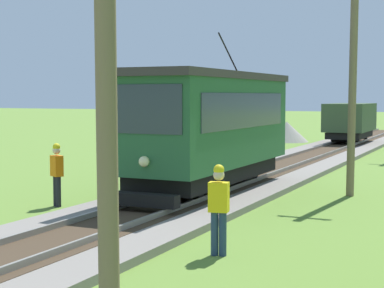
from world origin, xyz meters
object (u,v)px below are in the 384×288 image
at_px(second_worker, 57,172).
at_px(red_tram, 208,125).
at_px(utility_pole_mid, 353,68).
at_px(freight_car, 350,121).
at_px(utility_pole_near_tram, 105,8).
at_px(gravel_pile, 287,132).
at_px(track_worker, 219,205).

bearing_deg(second_worker, red_tram, 167.94).
relative_size(red_tram, utility_pole_mid, 1.10).
height_order(freight_car, utility_pole_near_tram, utility_pole_near_tram).
distance_m(freight_car, gravel_pile, 4.88).
bearing_deg(freight_car, red_tram, -89.99).
relative_size(gravel_pile, track_worker, 1.65).
relative_size(utility_pole_mid, track_worker, 4.34).
bearing_deg(utility_pole_near_tram, red_tram, 108.46).
height_order(freight_car, utility_pole_mid, utility_pole_mid).
relative_size(utility_pole_near_tram, second_worker, 4.44).
distance_m(utility_pole_near_tram, second_worker, 11.40).
height_order(gravel_pile, track_worker, track_worker).
xyz_separation_m(red_tram, second_worker, (-3.06, -3.58, -1.21)).
bearing_deg(utility_pole_near_tram, track_worker, 99.09).
xyz_separation_m(utility_pole_mid, gravel_pile, (-8.54, 21.67, -3.29)).
bearing_deg(red_tram, track_worker, -64.83).
distance_m(utility_pole_mid, track_worker, 9.22).
bearing_deg(freight_car, track_worker, -83.73).
height_order(utility_pole_near_tram, second_worker, utility_pole_near_tram).
bearing_deg(second_worker, gravel_pile, -148.45).
height_order(red_tram, gravel_pile, red_tram).
xyz_separation_m(track_worker, second_worker, (-6.22, 3.14, 0.00)).
bearing_deg(utility_pole_mid, gravel_pile, 111.50).
bearing_deg(utility_pole_near_tram, second_worker, 130.04).
bearing_deg(red_tram, gravel_pile, 100.87).
relative_size(utility_pole_near_tram, utility_pole_mid, 1.02).
height_order(utility_pole_near_tram, utility_pole_mid, utility_pole_near_tram).
xyz_separation_m(utility_pole_near_tram, second_worker, (-7.06, 8.40, -3.07)).
height_order(utility_pole_mid, second_worker, utility_pole_mid).
bearing_deg(gravel_pile, red_tram, -79.13).
relative_size(track_worker, second_worker, 1.00).
relative_size(red_tram, utility_pole_near_tram, 1.08).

